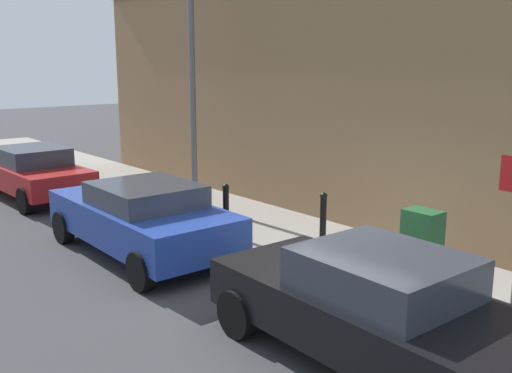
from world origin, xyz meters
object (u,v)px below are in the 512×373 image
(car_blue, at_px, (142,217))
(bollard_far_kerb, at_px, (226,208))
(car_black, at_px, (376,308))
(lamppost, at_px, (192,71))
(utility_cabinet, at_px, (421,249))
(car_red, at_px, (32,172))
(bollard_near_cabinet, at_px, (323,218))

(car_blue, height_order, bollard_far_kerb, car_blue)
(car_black, relative_size, lamppost, 0.75)
(lamppost, bearing_deg, car_blue, -141.10)
(utility_cabinet, bearing_deg, car_red, 102.69)
(car_red, distance_m, bollard_near_cabinet, 8.45)
(utility_cabinet, relative_size, bollard_near_cabinet, 1.11)
(bollard_near_cabinet, distance_m, lamppost, 5.00)
(bollard_near_cabinet, bearing_deg, car_red, 106.58)
(car_black, relative_size, bollard_far_kerb, 4.11)
(car_blue, bearing_deg, utility_cabinet, -149.79)
(car_red, bearing_deg, bollard_far_kerb, -167.84)
(car_blue, distance_m, car_red, 5.93)
(car_blue, relative_size, car_red, 1.02)
(car_black, relative_size, utility_cabinet, 3.72)
(car_black, height_order, bollard_near_cabinet, car_black)
(lamppost, bearing_deg, utility_cabinet, -91.58)
(car_black, relative_size, car_blue, 0.99)
(car_blue, xyz_separation_m, bollard_far_kerb, (1.63, -0.41, -0.02))
(utility_cabinet, xyz_separation_m, lamppost, (0.18, 6.44, 2.62))
(car_blue, bearing_deg, car_black, -178.37)
(car_black, xyz_separation_m, lamppost, (2.55, 7.44, 2.58))
(utility_cabinet, relative_size, lamppost, 0.20)
(car_blue, bearing_deg, car_red, -0.02)
(bollard_far_kerb, bearing_deg, lamppost, 68.86)
(car_black, bearing_deg, bollard_far_kerb, -16.16)
(car_red, bearing_deg, car_black, 178.36)
(bollard_far_kerb, distance_m, lamppost, 3.74)
(car_black, height_order, car_red, car_black)
(bollard_near_cabinet, height_order, bollard_far_kerb, same)
(car_black, distance_m, bollard_far_kerb, 5.19)
(car_red, distance_m, lamppost, 5.26)
(bollard_near_cabinet, bearing_deg, utility_cabinet, -92.64)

